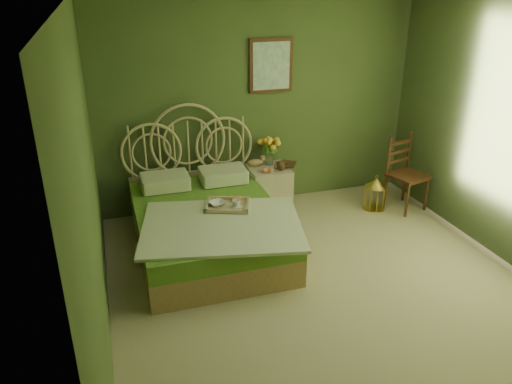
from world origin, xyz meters
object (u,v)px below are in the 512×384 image
object	(u,v)px
nightstand	(268,182)
chair	(405,168)
birdcage	(375,194)
bed	(207,222)

from	to	relation	value
nightstand	chair	size ratio (longest dim) A/B	1.03
nightstand	birdcage	distance (m)	1.36
bed	nightstand	world-z (taller)	bed
bed	birdcage	xyz separation A→B (m)	(2.23, 0.32, -0.10)
nightstand	birdcage	xyz separation A→B (m)	(1.27, -0.45, -0.15)
bed	birdcage	bearing A→B (deg)	8.18
bed	birdcage	distance (m)	2.26
nightstand	birdcage	bearing A→B (deg)	-19.54
nightstand	chair	bearing A→B (deg)	-16.08
chair	nightstand	bearing A→B (deg)	147.82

